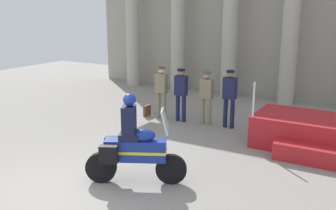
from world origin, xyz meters
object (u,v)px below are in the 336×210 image
Objects in this scene: officer_in_row_1 at (181,91)px; officer_in_row_2 at (206,94)px; motorcycle_with_rider at (132,147)px; reviewing_stand at (323,136)px; officer_in_row_3 at (230,94)px; briefcase_on_ground at (147,110)px; officer_in_row_0 at (161,88)px.

officer_in_row_1 is 1.02× the size of officer_in_row_2.
reviewing_stand is at bearing 25.01° from motorcycle_with_rider.
officer_in_row_1 is at bearing 8.17° from officer_in_row_2.
briefcase_on_ground is at bearing 4.25° from officer_in_row_3.
briefcase_on_ground is at bearing 1.08° from officer_in_row_0.
officer_in_row_3 is at bearing -174.96° from officer_in_row_0.
briefcase_on_ground is (-2.54, 4.42, -0.61)m from motorcycle_with_rider.
officer_in_row_1 is (0.71, 0.01, -0.01)m from officer_in_row_0.
reviewing_stand reaches higher than officer_in_row_1.
reviewing_stand is 5.01m from motorcycle_with_rider.
officer_in_row_2 is 4.54m from motorcycle_with_rider.
briefcase_on_ground is at bearing 4.13° from officer_in_row_2.
reviewing_stand is 9.52× the size of briefcase_on_ground.
officer_in_row_2 reaches higher than briefcase_on_ground.
motorcycle_with_rider reaches higher than briefcase_on_ground.
motorcycle_with_rider reaches higher than officer_in_row_1.
officer_in_row_2 is 2.25m from briefcase_on_ground.
reviewing_stand is 2.09× the size of officer_in_row_2.
officer_in_row_2 is (-3.51, 0.58, 0.57)m from reviewing_stand.
officer_in_row_0 is 1.03× the size of officer_in_row_2.
officer_in_row_2 is (0.83, 0.10, -0.02)m from officer_in_row_1.
officer_in_row_1 is 0.96× the size of officer_in_row_3.
motorcycle_with_rider is at bearing 96.82° from officer_in_row_2.
officer_in_row_0 is at bearing 87.11° from motorcycle_with_rider.
officer_in_row_0 is at bearing 5.24° from officer_in_row_2.
motorcycle_with_rider reaches higher than reviewing_stand.
motorcycle_with_rider is (-3.08, -3.94, 0.40)m from reviewing_stand.
briefcase_on_ground is at bearing 175.14° from reviewing_stand.
officer_in_row_0 reaches higher than briefcase_on_ground.
officer_in_row_2 is at bearing 170.62° from reviewing_stand.
motorcycle_with_rider is at bearing -127.98° from reviewing_stand.
reviewing_stand is at bearing -4.86° from briefcase_on_ground.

